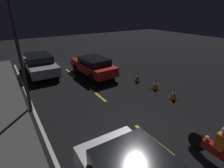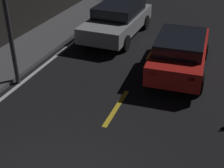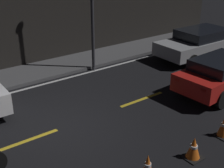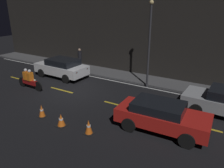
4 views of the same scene
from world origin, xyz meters
TOP-DOWN VIEW (x-y plane):
  - lane_dash_d at (3.50, 0.00)m, footprint 2.00×0.14m
  - lane_dash_e at (8.00, 0.00)m, footprint 2.00×0.14m
  - taxi_red at (6.45, -1.28)m, footprint 4.23×2.00m
  - hatchback_silver at (9.06, 1.92)m, footprint 4.61×2.10m

SIDE VIEW (x-z plane):
  - lane_dash_d at x=3.50m, z-range 0.00..0.01m
  - lane_dash_e at x=8.00m, z-range 0.00..0.01m
  - taxi_red at x=6.45m, z-range 0.07..1.45m
  - hatchback_silver at x=9.06m, z-range 0.06..1.48m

